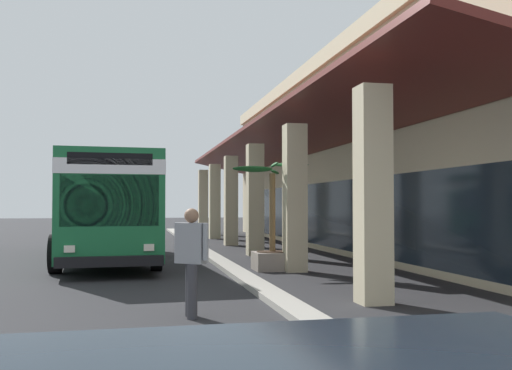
{
  "coord_description": "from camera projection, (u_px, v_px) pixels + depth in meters",
  "views": [
    {
      "loc": [
        24.55,
        0.45,
        1.74
      ],
      "look_at": [
        8.71,
        3.68,
        2.28
      ],
      "focal_mm": 42.56,
      "sensor_mm": 36.0,
      "label": 1
    }
  ],
  "objects": [
    {
      "name": "plaza_building",
      "position": [
        430.0,
        155.0,
        25.36
      ],
      "size": [
        32.02,
        13.68,
        7.64
      ],
      "color": "#C6B793",
      "rests_on": "ground"
    },
    {
      "name": "curb_strip",
      "position": [
        200.0,
        249.0,
        23.32
      ],
      "size": [
        38.06,
        0.5,
        0.12
      ],
      "primitive_type": "cube",
      "color": "#9E998E",
      "rests_on": "ground"
    },
    {
      "name": "potted_palm",
      "position": [
        272.0,
        245.0,
        16.26
      ],
      "size": [
        1.64,
        2.07,
        2.91
      ],
      "color": "gray",
      "rests_on": "ground"
    },
    {
      "name": "transit_bus",
      "position": [
        104.0,
        202.0,
        19.38
      ],
      "size": [
        11.36,
        3.36,
        3.34
      ],
      "color": "#196638",
      "rests_on": "ground"
    },
    {
      "name": "pedestrian",
      "position": [
        191.0,
        256.0,
        9.42
      ],
      "size": [
        0.54,
        0.52,
        1.69
      ],
      "color": "#38383D",
      "rests_on": "ground"
    },
    {
      "name": "ground",
      "position": [
        315.0,
        247.0,
        25.49
      ],
      "size": [
        120.0,
        120.0,
        0.0
      ],
      "primitive_type": "plane",
      "color": "#262628"
    }
  ]
}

